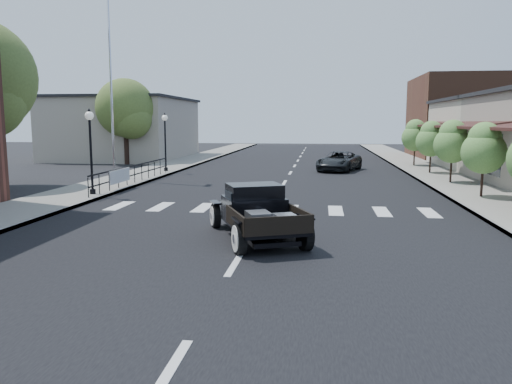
# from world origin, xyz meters

# --- Properties ---
(ground) EXTENTS (120.00, 120.00, 0.00)m
(ground) POSITION_xyz_m (0.00, 0.00, 0.00)
(ground) COLOR black
(ground) RESTS_ON ground
(road) EXTENTS (14.00, 80.00, 0.02)m
(road) POSITION_xyz_m (0.00, 15.00, 0.01)
(road) COLOR black
(road) RESTS_ON ground
(road_markings) EXTENTS (12.00, 60.00, 0.06)m
(road_markings) POSITION_xyz_m (0.00, 10.00, 0.00)
(road_markings) COLOR silver
(road_markings) RESTS_ON ground
(sidewalk_left) EXTENTS (3.00, 80.00, 0.15)m
(sidewalk_left) POSITION_xyz_m (-8.50, 15.00, 0.07)
(sidewalk_left) COLOR gray
(sidewalk_left) RESTS_ON ground
(sidewalk_right) EXTENTS (3.00, 80.00, 0.15)m
(sidewalk_right) POSITION_xyz_m (8.50, 15.00, 0.07)
(sidewalk_right) COLOR gray
(sidewalk_right) RESTS_ON ground
(low_building_left) EXTENTS (10.00, 12.00, 5.00)m
(low_building_left) POSITION_xyz_m (-15.00, 28.00, 2.50)
(low_building_left) COLOR #ACA090
(low_building_left) RESTS_ON ground
(far_building_right) EXTENTS (11.00, 10.00, 7.00)m
(far_building_right) POSITION_xyz_m (15.50, 32.00, 3.50)
(far_building_right) COLOR brown
(far_building_right) RESTS_ON ground
(railing) EXTENTS (0.08, 10.00, 1.00)m
(railing) POSITION_xyz_m (-7.30, 10.00, 0.65)
(railing) COLOR black
(railing) RESTS_ON sidewalk_left
(banner) EXTENTS (0.04, 2.20, 0.60)m
(banner) POSITION_xyz_m (-7.22, 8.00, 0.45)
(banner) COLOR silver
(banner) RESTS_ON sidewalk_left
(lamp_post_b) EXTENTS (0.36, 0.36, 3.54)m
(lamp_post_b) POSITION_xyz_m (-7.60, 6.00, 1.92)
(lamp_post_b) COLOR black
(lamp_post_b) RESTS_ON sidewalk_left
(lamp_post_c) EXTENTS (0.36, 0.36, 3.54)m
(lamp_post_c) POSITION_xyz_m (-7.60, 16.00, 1.92)
(lamp_post_c) COLOR black
(lamp_post_c) RESTS_ON sidewalk_left
(flagpole) EXTENTS (0.12, 0.12, 11.49)m
(flagpole) POSITION_xyz_m (-9.20, 12.00, 5.90)
(flagpole) COLOR silver
(flagpole) RESTS_ON sidewalk_left
(big_tree_far) EXTENTS (4.30, 4.30, 6.31)m
(big_tree_far) POSITION_xyz_m (-12.50, 22.00, 3.15)
(big_tree_far) COLOR #4A5F28
(big_tree_far) RESTS_ON ground
(small_tree_b) EXTENTS (1.73, 1.73, 2.88)m
(small_tree_b) POSITION_xyz_m (8.30, 7.34, 1.59)
(small_tree_b) COLOR #53833C
(small_tree_b) RESTS_ON sidewalk_right
(small_tree_c) EXTENTS (1.79, 1.79, 2.99)m
(small_tree_c) POSITION_xyz_m (8.30, 12.24, 1.64)
(small_tree_c) COLOR #53833C
(small_tree_c) RESTS_ON sidewalk_right
(small_tree_d) EXTENTS (1.77, 1.77, 2.94)m
(small_tree_d) POSITION_xyz_m (8.30, 17.08, 1.62)
(small_tree_d) COLOR #53833C
(small_tree_d) RESTS_ON sidewalk_right
(small_tree_e) EXTENTS (1.83, 1.83, 3.05)m
(small_tree_e) POSITION_xyz_m (8.30, 22.23, 1.68)
(small_tree_e) COLOR #53833C
(small_tree_e) RESTS_ON sidewalk_right
(hotrod_pickup) EXTENTS (3.55, 4.79, 1.51)m
(hotrod_pickup) POSITION_xyz_m (0.15, -0.54, 0.75)
(hotrod_pickup) COLOR black
(hotrod_pickup) RESTS_ON ground
(second_car) EXTENTS (3.34, 4.88, 1.24)m
(second_car) POSITION_xyz_m (3.02, 18.80, 0.62)
(second_car) COLOR black
(second_car) RESTS_ON ground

